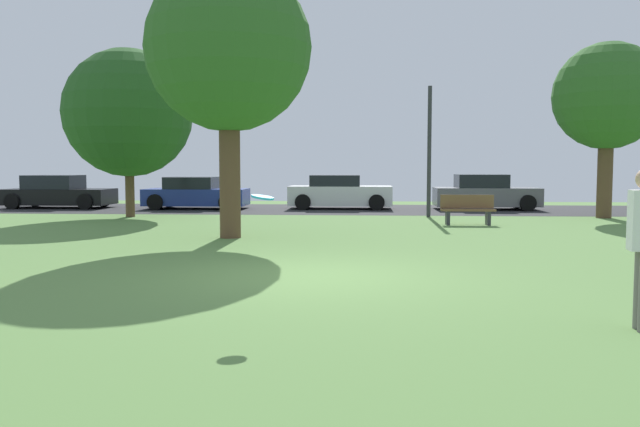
% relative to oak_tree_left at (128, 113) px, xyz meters
% --- Properties ---
extents(ground_plane, '(44.00, 44.00, 0.00)m').
position_rel_oak_tree_left_xyz_m(ground_plane, '(7.27, -11.65, -3.59)').
color(ground_plane, '#5B8442').
extents(road_strip, '(44.00, 6.40, 0.01)m').
position_rel_oak_tree_left_xyz_m(road_strip, '(7.27, 4.35, -3.59)').
color(road_strip, '#28282B').
rests_on(road_strip, ground_plane).
extents(oak_tree_left, '(4.41, 4.41, 5.80)m').
position_rel_oak_tree_left_xyz_m(oak_tree_left, '(0.00, 0.00, 0.00)').
color(oak_tree_left, brown).
rests_on(oak_tree_left, ground_plane).
extents(maple_tree_near, '(4.05, 4.05, 6.65)m').
position_rel_oak_tree_left_xyz_m(maple_tree_near, '(4.83, -6.22, 1.00)').
color(maple_tree_near, brown).
rests_on(maple_tree_near, ground_plane).
extents(maple_tree_far, '(3.60, 3.60, 5.93)m').
position_rel_oak_tree_left_xyz_m(maple_tree_far, '(16.31, 0.60, 0.50)').
color(maple_tree_far, brown).
rests_on(maple_tree_far, ground_plane).
extents(frisbee_disc, '(0.34, 0.34, 0.07)m').
position_rel_oak_tree_left_xyz_m(frisbee_disc, '(6.93, -14.41, -2.18)').
color(frisbee_disc, '#2DB2E0').
extents(parked_car_black, '(4.38, 2.09, 1.38)m').
position_rel_oak_tree_left_xyz_m(parked_car_black, '(-4.75, 4.41, -2.96)').
color(parked_car_black, black).
rests_on(parked_car_black, ground_plane).
extents(parked_car_blue, '(4.14, 2.11, 1.32)m').
position_rel_oak_tree_left_xyz_m(parked_car_blue, '(1.19, 4.28, -2.98)').
color(parked_car_blue, '#233893').
rests_on(parked_car_blue, ground_plane).
extents(parked_car_white, '(4.21, 1.99, 1.39)m').
position_rel_oak_tree_left_xyz_m(parked_car_white, '(7.13, 4.66, -2.94)').
color(parked_car_white, white).
rests_on(parked_car_white, ground_plane).
extents(parked_car_grey, '(4.13, 2.08, 1.43)m').
position_rel_oak_tree_left_xyz_m(parked_car_grey, '(13.05, 4.65, -2.94)').
color(parked_car_grey, slate).
rests_on(parked_car_grey, ground_plane).
extents(park_bench, '(1.60, 0.45, 0.90)m').
position_rel_oak_tree_left_xyz_m(park_bench, '(11.25, -2.29, -3.13)').
color(park_bench, brown).
rests_on(park_bench, ground_plane).
extents(street_lamp_post, '(0.14, 0.14, 4.50)m').
position_rel_oak_tree_left_xyz_m(street_lamp_post, '(10.37, 0.55, -1.34)').
color(street_lamp_post, '#2D2D33').
rests_on(street_lamp_post, ground_plane).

